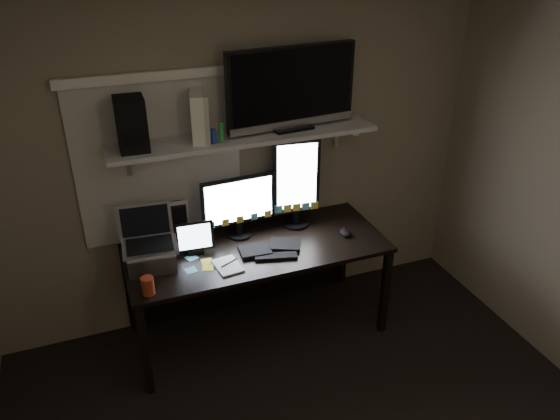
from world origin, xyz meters
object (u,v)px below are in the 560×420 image
keyboard (270,248)px  tablet (194,238)px  laptop (149,241)px  speaker (131,124)px  mouse (345,233)px  monitor_portrait (296,183)px  monitor_landscape (239,207)px  desk (252,259)px  tv (292,89)px  cup (148,286)px  game_console (198,116)px

keyboard → tablet: bearing=177.7°
laptop → speaker: size_ratio=1.20×
tablet → laptop: (-0.30, -0.07, 0.08)m
mouse → tablet: size_ratio=0.43×
monitor_portrait → keyboard: monitor_portrait is taller
monitor_landscape → monitor_portrait: (0.44, 0.01, 0.11)m
monitor_landscape → laptop: monitor_landscape is taller
speaker → keyboard: bearing=-16.5°
desk → tv: bearing=13.2°
mouse → desk: bearing=171.5°
monitor_landscape → keyboard: 0.36m
tablet → speaker: bearing=162.9°
mouse → laptop: laptop is taller
monitor_portrait → keyboard: bearing=-131.6°
laptop → keyboard: bearing=-0.5°
speaker → tablet: bearing=-19.2°
desk → monitor_portrait: bearing=10.2°
tablet → cup: 0.52m
laptop → mouse: bearing=1.4°
cup → keyboard: bearing=13.9°
speaker → monitor_landscape: bearing=0.9°
keyboard → cup: bearing=-151.7°
monitor_portrait → mouse: monitor_portrait is taller
laptop → cup: laptop is taller
cup → tv: size_ratio=0.12×
laptop → cup: size_ratio=3.43×
game_console → speaker: 0.42m
mouse → game_console: game_console is taller
keyboard → laptop: (-0.79, 0.08, 0.18)m
laptop → tv: 1.35m
cup → game_console: 1.10m
monitor_landscape → game_console: bearing=167.7°
cup → speaker: (0.07, 0.48, 0.86)m
keyboard → cup: (-0.86, -0.21, 0.04)m
game_console → speaker: (-0.41, -0.03, 0.01)m
tv → speaker: tv is taller
desk → monitor_landscape: bearing=138.6°
desk → cup: (-0.79, -0.41, 0.23)m
monitor_landscape → tablet: monitor_landscape is taller
monitor_landscape → keyboard: monitor_landscape is taller
mouse → tv: (-0.31, 0.28, 1.00)m
tablet → tv: tv is taller
cup → speaker: speaker is taller
desk → speaker: bearing=174.4°
desk → laptop: 0.82m
tablet → game_console: size_ratio=0.84×
keyboard → tablet: tablet is taller
keyboard → game_console: (-0.37, 0.29, 0.89)m
cup → tablet: bearing=44.1°
desk → cup: 0.91m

